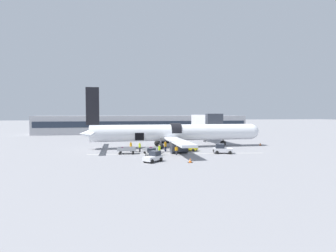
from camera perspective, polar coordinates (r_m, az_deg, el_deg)
ground_plane at (r=48.43m, az=0.20°, el=-5.29°), size 500.00×500.00×0.00m
apron_marking_line at (r=44.21m, az=1.93°, el=-6.05°), size 29.54×4.02×0.01m
terminal_strip at (r=92.69m, az=-5.19°, el=0.36°), size 71.76×10.92×6.06m
jet_bridge_stub at (r=62.13m, az=8.27°, el=1.16°), size 3.46×13.93×6.75m
airplane at (r=52.39m, az=1.01°, el=-1.54°), size 36.49×31.45×11.71m
baggage_tug_lead at (r=40.40m, az=-3.57°, el=-5.97°), size 2.24×2.61×1.48m
baggage_tug_mid at (r=47.65m, az=4.66°, el=-4.71°), size 3.05×2.78×1.36m
baggage_tug_rear at (r=45.44m, az=11.70°, el=-4.97°), size 3.55×2.66×1.62m
baggage_tug_spare at (r=36.89m, az=-3.20°, el=-6.79°), size 3.04×2.98×1.48m
baggage_cart_loading at (r=44.82m, az=-3.48°, el=-5.29°), size 3.63×2.67×1.08m
baggage_cart_queued at (r=44.55m, az=-8.91°, el=-5.29°), size 4.01×2.29×1.18m
ground_crew_loader_a at (r=46.20m, az=-6.18°, el=-4.56°), size 0.48×0.60×1.72m
ground_crew_loader_b at (r=42.66m, az=1.85°, el=-5.26°), size 0.54×0.39×1.55m
ground_crew_driver at (r=48.45m, az=1.12°, el=-4.29°), size 0.56×0.41×1.60m
ground_crew_supervisor at (r=42.58m, az=-1.86°, el=-5.20°), size 0.44×0.58×1.66m
ground_crew_helper at (r=47.11m, az=-8.09°, el=-4.40°), size 0.47×0.62×1.77m
ground_crew_marshal at (r=46.62m, az=-0.56°, el=-4.39°), size 0.60×0.60×1.86m
safety_cone_nose at (r=59.20m, az=19.45°, el=-3.74°), size 0.64×0.64×0.56m
safety_cone_engine_left at (r=36.37m, az=4.87°, el=-7.49°), size 0.65×0.65×0.62m
safety_cone_wingtip at (r=46.14m, az=3.96°, el=-5.37°), size 0.58×0.58×0.56m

